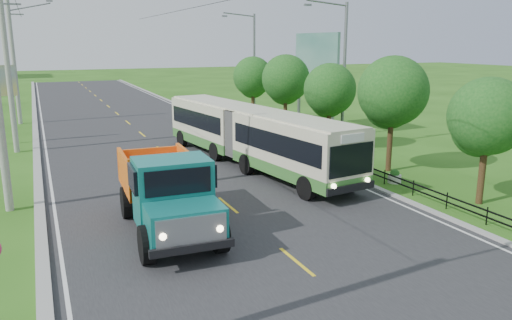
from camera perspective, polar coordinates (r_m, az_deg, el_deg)
ground at (r=15.79m, az=4.64°, el=-11.55°), size 240.00×240.00×0.00m
road at (r=33.94m, az=-11.58°, el=1.79°), size 14.00×120.00×0.02m
curb_left at (r=33.22m, az=-23.79°, el=0.79°), size 0.40×120.00×0.15m
curb_right at (r=36.07m, az=-0.43°, el=2.80°), size 0.30×120.00×0.10m
edge_line_left at (r=33.23m, az=-22.84°, el=0.79°), size 0.12×120.00×0.00m
edge_line_right at (r=35.89m, az=-1.16°, el=2.70°), size 0.12×120.00×0.00m
centre_dash at (r=15.79m, az=4.65°, el=-11.48°), size 0.12×2.20×0.00m
railing_right at (r=31.11m, az=5.40°, el=1.51°), size 0.04×40.00×0.60m
pole_mid at (r=33.63m, az=-26.44°, el=9.33°), size 3.51×0.32×10.00m
pole_far at (r=45.61m, az=-25.90°, el=10.08°), size 3.51×0.32×10.00m
tree_second at (r=22.51m, az=24.77°, el=4.15°), size 3.18×3.26×5.30m
tree_third at (r=26.77m, az=15.26°, el=7.19°), size 3.60×3.62×6.00m
tree_fourth at (r=31.68m, az=8.37°, el=7.66°), size 3.24×3.31×5.40m
tree_fifth at (r=36.85m, az=3.39°, el=8.97°), size 3.48×3.52×5.80m
tree_back at (r=42.28m, az=-0.37°, el=9.28°), size 3.30×3.36×5.50m
streetlight_mid at (r=31.88m, az=9.81°, el=10.02°), size 3.02×0.20×9.07m
streetlight_far at (r=44.23m, az=-0.39°, el=11.08°), size 3.02×0.20×9.07m
planter_near at (r=25.01m, az=15.56°, el=-1.88°), size 0.64×0.64×0.67m
planter_mid at (r=31.41m, az=6.36°, el=1.58°), size 0.64×0.64×0.67m
planter_far at (r=38.41m, az=0.38°, el=3.81°), size 0.64×0.64×0.67m
billboard_right at (r=37.83m, az=6.88°, el=11.27°), size 0.24×6.00×7.30m
bus at (r=27.12m, az=-0.56°, el=3.18°), size 4.74×16.19×3.09m
dump_truck at (r=17.85m, az=-10.14°, el=-3.14°), size 2.93×6.98×2.89m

